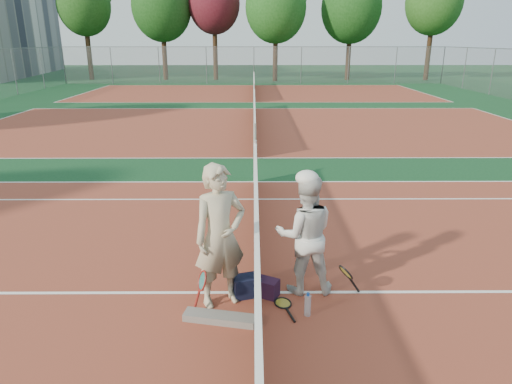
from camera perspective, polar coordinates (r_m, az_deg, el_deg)
ground at (r=6.81m, az=0.07°, el=-12.48°), size 130.00×130.00×0.00m
court_main at (r=6.81m, az=0.07°, el=-12.45°), size 23.77×10.97×0.01m
court_far_a at (r=19.66m, az=-0.20°, el=8.18°), size 23.77×10.97×0.01m
court_far_b at (r=33.03m, az=-0.25°, el=12.35°), size 23.77×10.97×0.01m
net_main at (r=6.56m, az=0.07°, el=-8.65°), size 0.10×10.98×1.02m
net_far_a at (r=19.57m, az=-0.20°, el=9.64°), size 0.10×10.98×1.02m
net_far_b at (r=32.98m, az=-0.25°, el=13.22°), size 0.10×10.98×1.02m
fence_back at (r=39.89m, az=-0.27°, el=15.55°), size 32.00×0.06×3.00m
player_a at (r=6.16m, az=-4.52°, el=-5.55°), size 0.87×0.75×2.00m
player_b at (r=6.53m, az=6.15°, el=-5.31°), size 0.88×0.69×1.76m
racket_red at (r=6.31m, az=-6.69°, el=-12.24°), size 0.30×0.33×0.58m
racket_black_held at (r=6.71m, az=11.08°, el=-10.89°), size 0.46×0.41×0.51m
racket_spare at (r=6.56m, az=3.38°, el=-13.69°), size 0.42×0.65×0.03m
sports_bag_navy at (r=6.68m, az=-1.22°, el=-11.67°), size 0.44×0.36×0.30m
sports_bag_purple at (r=6.68m, az=1.37°, el=-11.87°), size 0.39×0.34×0.26m
net_cover_canvas at (r=6.20m, az=-4.56°, el=-15.42°), size 0.98×0.41×0.10m
water_bottle at (r=6.28m, az=6.47°, el=-13.93°), size 0.09×0.09×0.30m
tree_back_0 at (r=46.65m, az=-20.73°, el=21.00°), size 4.69×4.69×9.22m
tree_back_1 at (r=44.77m, az=-11.71°, el=21.75°), size 5.34×5.34×9.46m
tree_back_maroon at (r=44.17m, az=-5.27°, el=22.38°), size 4.62×4.62×9.29m
tree_back_3 at (r=42.49m, az=2.51°, el=22.07°), size 5.27×5.27×9.27m
tree_back_4 at (r=44.81m, az=11.81°, el=21.58°), size 5.39×5.39×9.36m
tree_back_5 at (r=46.33m, az=21.38°, el=21.22°), size 4.95×4.95×9.58m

